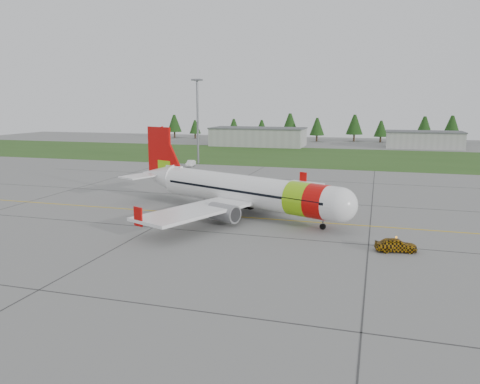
% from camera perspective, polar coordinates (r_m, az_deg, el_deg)
% --- Properties ---
extents(ground, '(320.00, 320.00, 0.00)m').
position_cam_1_polar(ground, '(52.39, 4.36, -5.54)').
color(ground, gray).
rests_on(ground, ground).
extents(aircraft, '(35.01, 33.25, 11.15)m').
position_cam_1_polar(aircraft, '(62.46, 0.14, 0.19)').
color(aircraft, white).
rests_on(aircraft, ground).
extents(follow_me_car, '(1.71, 1.91, 4.10)m').
position_cam_1_polar(follow_me_car, '(49.38, 18.56, -4.62)').
color(follow_me_car, '#CC8B0B').
rests_on(follow_me_car, ground).
extents(service_van, '(1.69, 1.62, 4.34)m').
position_cam_1_polar(service_van, '(111.19, -6.06, 4.24)').
color(service_van, white).
rests_on(service_van, ground).
extents(grass_strip, '(320.00, 50.00, 0.03)m').
position_cam_1_polar(grass_strip, '(132.43, 11.88, 4.17)').
color(grass_strip, '#30561E').
rests_on(grass_strip, ground).
extents(taxi_guideline, '(120.00, 0.25, 0.02)m').
position_cam_1_polar(taxi_guideline, '(59.96, 5.97, -3.45)').
color(taxi_guideline, gold).
rests_on(taxi_guideline, ground).
extents(hangar_west, '(32.00, 14.00, 6.00)m').
position_cam_1_polar(hangar_west, '(164.67, 2.22, 6.68)').
color(hangar_west, '#A8A8A3').
rests_on(hangar_west, ground).
extents(hangar_east, '(24.00, 12.00, 5.20)m').
position_cam_1_polar(hangar_east, '(168.28, 21.50, 5.90)').
color(hangar_east, '#A8A8A3').
rests_on(hangar_east, ground).
extents(floodlight_mast, '(0.50, 0.50, 20.00)m').
position_cam_1_polar(floodlight_mast, '(115.38, -5.18, 8.39)').
color(floodlight_mast, slate).
rests_on(floodlight_mast, ground).
extents(treeline, '(160.00, 8.00, 10.00)m').
position_cam_1_polar(treeline, '(187.74, 13.37, 7.52)').
color(treeline, '#1C3F14').
rests_on(treeline, ground).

